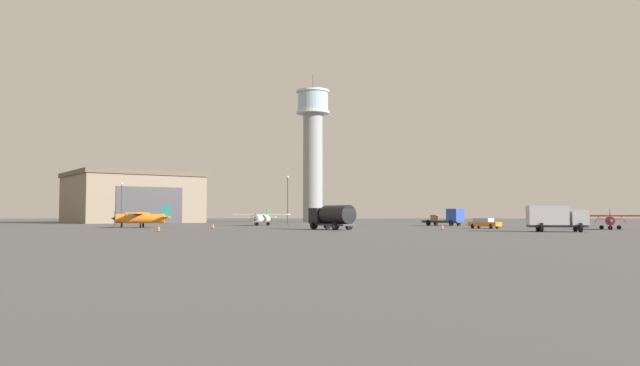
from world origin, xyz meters
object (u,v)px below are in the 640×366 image
(control_tower, at_px, (311,144))
(traffic_cone_near_right, at_px, (211,226))
(airplane_orange, at_px, (139,217))
(light_post_west, at_px, (286,196))
(traffic_cone_mid_apron, at_px, (441,227))
(airplane_white, at_px, (260,218))
(truck_box_silver, at_px, (553,217))
(light_post_east, at_px, (120,199))
(airplane_red, at_px, (608,220))
(car_orange, at_px, (483,223))
(truck_fuel_tanker_black, at_px, (331,216))
(truck_flatbed_blue, at_px, (447,218))
(traffic_cone_near_left, at_px, (157,228))

(control_tower, height_order, traffic_cone_near_right, control_tower)
(airplane_orange, bearing_deg, light_post_west, -133.53)
(traffic_cone_mid_apron, bearing_deg, traffic_cone_near_right, 170.22)
(control_tower, relative_size, airplane_white, 3.75)
(airplane_orange, relative_size, airplane_white, 1.11)
(truck_box_silver, bearing_deg, traffic_cone_mid_apron, 146.98)
(airplane_white, xyz_separation_m, light_post_east, (-27.71, 12.44, 3.41))
(truck_box_silver, bearing_deg, light_post_east, 152.80)
(airplane_white, xyz_separation_m, airplane_red, (45.74, -25.68, -0.12))
(car_orange, bearing_deg, truck_fuel_tanker_black, -118.44)
(control_tower, xyz_separation_m, airplane_red, (37.75, -71.78, -17.98))
(traffic_cone_near_right, bearing_deg, light_post_west, 76.02)
(truck_box_silver, xyz_separation_m, light_post_west, (-31.49, 47.11, 3.84))
(airplane_orange, xyz_separation_m, traffic_cone_near_right, (11.32, -5.82, -1.15))
(airplane_orange, distance_m, traffic_cone_near_right, 12.78)
(car_orange, height_order, light_post_east, light_post_east)
(airplane_orange, relative_size, light_post_west, 1.18)
(control_tower, height_order, airplane_white, control_tower)
(truck_fuel_tanker_black, relative_size, traffic_cone_mid_apron, 9.79)
(truck_fuel_tanker_black, bearing_deg, traffic_cone_mid_apron, -123.78)
(light_post_east, xyz_separation_m, traffic_cone_near_right, (23.28, -33.03, -4.42))
(control_tower, xyz_separation_m, airplane_white, (-7.98, -46.10, -17.86))
(airplane_red, distance_m, light_post_west, 56.59)
(truck_flatbed_blue, distance_m, light_post_west, 30.86)
(truck_fuel_tanker_black, xyz_separation_m, truck_box_silver, (23.88, -8.57, -0.10))
(control_tower, distance_m, airplane_white, 50.08)
(truck_flatbed_blue, xyz_separation_m, truck_box_silver, (4.26, -33.18, 0.24))
(control_tower, xyz_separation_m, truck_box_silver, (27.19, -81.27, -17.62))
(truck_flatbed_blue, xyz_separation_m, truck_fuel_tanker_black, (-19.62, -24.61, 0.34))
(light_post_west, bearing_deg, airplane_white, -107.11)
(airplane_red, height_order, traffic_cone_near_left, airplane_red)
(control_tower, xyz_separation_m, airplane_orange, (-23.73, -60.86, -17.72))
(traffic_cone_near_left, bearing_deg, truck_fuel_tanker_black, 19.58)
(airplane_red, distance_m, truck_flatbed_blue, 27.95)
(control_tower, height_order, airplane_orange, control_tower)
(airplane_orange, xyz_separation_m, truck_box_silver, (50.91, -20.41, 0.11))
(control_tower, bearing_deg, car_orange, -70.43)
(light_post_west, distance_m, traffic_cone_near_left, 47.23)
(traffic_cone_near_right, bearing_deg, truck_box_silver, -20.23)
(airplane_red, bearing_deg, airplane_orange, -74.14)
(truck_box_silver, xyz_separation_m, light_post_east, (-62.88, 47.62, 3.16))
(airplane_white, bearing_deg, car_orange, 70.46)
(control_tower, relative_size, airplane_red, 4.30)
(airplane_orange, distance_m, light_post_west, 33.25)
(car_orange, distance_m, light_post_west, 42.95)
(light_post_east, bearing_deg, truck_box_silver, -37.14)
(truck_fuel_tanker_black, relative_size, truck_box_silver, 1.03)
(truck_box_silver, relative_size, car_orange, 1.53)
(airplane_white, relative_size, traffic_cone_near_right, 14.62)
(traffic_cone_near_right, height_order, traffic_cone_mid_apron, traffic_cone_mid_apron)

